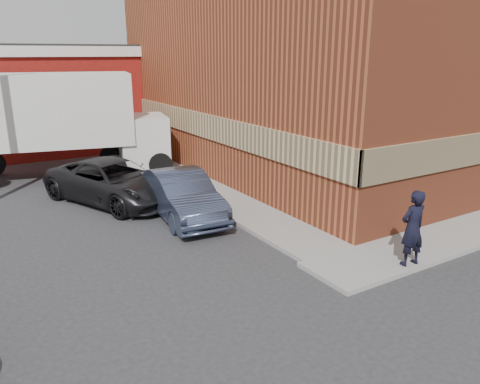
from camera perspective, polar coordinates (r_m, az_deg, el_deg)
ground at (r=12.37m, az=8.79°, el=-8.44°), size 90.00×90.00×0.00m
brick_building at (r=23.59m, az=11.16°, el=15.09°), size 14.25×18.25×9.36m
sidewalk_west at (r=19.86m, az=-6.72°, el=1.53°), size 1.80×18.00×0.12m
man at (r=12.21m, az=20.30°, el=-4.15°), size 0.74×0.53×1.93m
sedan at (r=15.27m, az=-7.10°, el=-0.39°), size 2.04×4.75×1.52m
suv_a at (r=17.34m, az=-15.08°, el=1.24°), size 4.48×6.08×1.53m
box_truck at (r=21.34m, az=-20.12°, el=8.45°), size 9.23×4.53×4.38m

